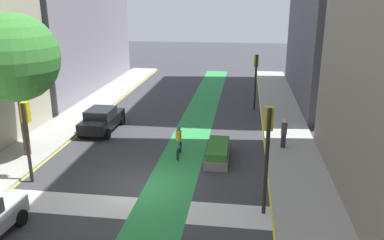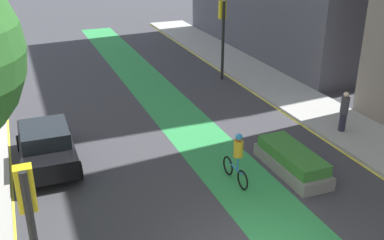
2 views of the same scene
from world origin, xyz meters
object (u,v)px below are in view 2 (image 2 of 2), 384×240
at_px(cyclist_in_lane, 237,157).
at_px(median_planter, 292,161).
at_px(traffic_signal_near_left, 31,221).
at_px(traffic_signal_far_right, 222,25).
at_px(pedestrian_sidewalk_right_a, 344,111).
at_px(car_black_left_far, 46,145).

height_order(cyclist_in_lane, median_planter, cyclist_in_lane).
xyz_separation_m(traffic_signal_near_left, median_planter, (8.72, 3.87, -2.37)).
xyz_separation_m(traffic_signal_far_right, pedestrian_sidewalk_right_a, (1.54, -8.56, -2.00)).
bearing_deg(traffic_signal_near_left, median_planter, 23.93).
distance_m(traffic_signal_far_right, car_black_left_far, 12.37).
bearing_deg(traffic_signal_near_left, traffic_signal_far_right, 52.89).
relative_size(car_black_left_far, median_planter, 1.27).
bearing_deg(median_planter, cyclist_in_lane, 179.40).
height_order(traffic_signal_near_left, pedestrian_sidewalk_right_a, traffic_signal_near_left).
height_order(traffic_signal_near_left, cyclist_in_lane, traffic_signal_near_left).
height_order(traffic_signal_near_left, car_black_left_far, traffic_signal_near_left).
bearing_deg(traffic_signal_near_left, car_black_left_far, 84.37).
bearing_deg(traffic_signal_far_right, cyclist_in_lane, -112.41).
height_order(car_black_left_far, median_planter, car_black_left_far).
distance_m(car_black_left_far, cyclist_in_lane, 6.86).
relative_size(cyclist_in_lane, pedestrian_sidewalk_right_a, 1.09).
distance_m(traffic_signal_far_right, pedestrian_sidewalk_right_a, 8.93).
xyz_separation_m(traffic_signal_near_left, traffic_signal_far_right, (10.85, 14.34, 0.24)).
bearing_deg(cyclist_in_lane, pedestrian_sidewalk_right_a, 17.88).
relative_size(traffic_signal_far_right, cyclist_in_lane, 2.32).
distance_m(car_black_left_far, pedestrian_sidewalk_right_a, 11.78).
distance_m(cyclist_in_lane, median_planter, 2.25).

